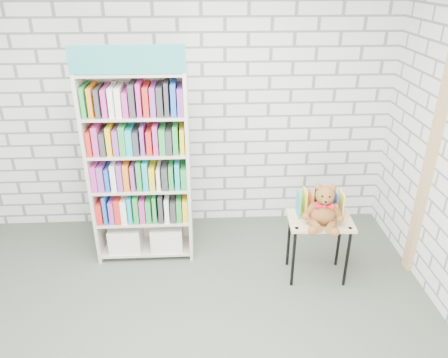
{
  "coord_description": "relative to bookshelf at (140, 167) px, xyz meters",
  "views": [
    {
      "loc": [
        0.22,
        -2.48,
        2.71
      ],
      "look_at": [
        0.4,
        0.95,
        1.03
      ],
      "focal_mm": 35.0,
      "sensor_mm": 36.0,
      "label": 1
    }
  ],
  "objects": [
    {
      "name": "ground",
      "position": [
        0.38,
        -1.36,
        -0.97
      ],
      "size": [
        4.5,
        4.5,
        0.0
      ],
      "primitive_type": "plane",
      "color": "#474F42",
      "rests_on": "ground"
    },
    {
      "name": "room_shell",
      "position": [
        0.38,
        -1.36,
        0.81
      ],
      "size": [
        4.52,
        4.02,
        2.81
      ],
      "color": "silver",
      "rests_on": "ground"
    },
    {
      "name": "bookshelf",
      "position": [
        0.0,
        0.0,
        0.0
      ],
      "size": [
        0.95,
        0.37,
        2.14
      ],
      "color": "beige",
      "rests_on": "ground"
    },
    {
      "name": "display_table",
      "position": [
        1.66,
        -0.47,
        -0.44
      ],
      "size": [
        0.6,
        0.43,
        0.63
      ],
      "color": "#D5AC80",
      "rests_on": "ground"
    },
    {
      "name": "table_books",
      "position": [
        1.66,
        -0.37,
        -0.23
      ],
      "size": [
        0.41,
        0.2,
        0.24
      ],
      "color": "teal",
      "rests_on": "display_table"
    },
    {
      "name": "teddy_bear",
      "position": [
        1.65,
        -0.56,
        -0.19
      ],
      "size": [
        0.36,
        0.35,
        0.39
      ],
      "color": "brown",
      "rests_on": "display_table"
    },
    {
      "name": "door_trim",
      "position": [
        2.6,
        -0.41,
        0.08
      ],
      "size": [
        0.05,
        0.12,
        2.1
      ],
      "primitive_type": "cube",
      "color": "tan",
      "rests_on": "ground"
    }
  ]
}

